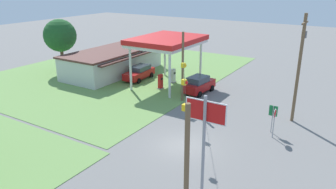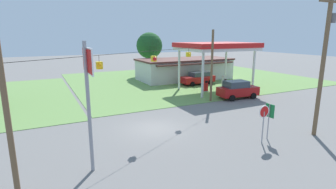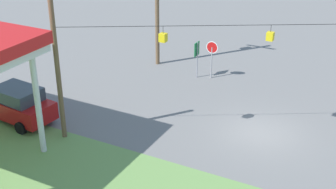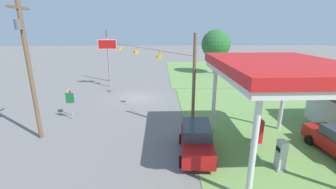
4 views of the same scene
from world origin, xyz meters
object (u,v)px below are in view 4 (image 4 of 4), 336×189
fuel_pump_near (259,132)px  stop_sign_overhead (108,51)px  car_at_pumps_front (196,140)px  fuel_pump_far (281,156)px  route_sign (70,101)px  gas_station_canopy (279,70)px  utility_pole_main (28,64)px  stop_sign_roadside (70,96)px  tree_west_verge (216,44)px

fuel_pump_near → stop_sign_overhead: size_ratio=0.27×
car_at_pumps_front → stop_sign_overhead: stop_sign_overhead is taller
fuel_pump_far → route_sign: (-7.76, -14.39, 0.87)m
fuel_pump_near → route_sign: route_sign is taller
car_at_pumps_front → stop_sign_overhead: 19.85m
gas_station_canopy → car_at_pumps_front: gas_station_canopy is taller
gas_station_canopy → utility_pole_main: size_ratio=0.91×
route_sign → utility_pole_main: bearing=-15.4°
fuel_pump_far → utility_pole_main: (-4.28, -15.35, 4.57)m
fuel_pump_far → stop_sign_roadside: bearing=-120.4°
car_at_pumps_front → tree_west_verge: bearing=169.3°
stop_sign_roadside → utility_pole_main: size_ratio=0.26×
route_sign → utility_pole_main: size_ratio=0.25×
car_at_pumps_front → utility_pole_main: bearing=-98.1°
fuel_pump_far → utility_pole_main: size_ratio=0.18×
fuel_pump_far → route_sign: route_sign is taller
stop_sign_overhead → tree_west_verge: tree_west_verge is taller
gas_station_canopy → stop_sign_overhead: 22.16m
car_at_pumps_front → stop_sign_roadside: (-6.89, -10.28, 0.82)m
stop_sign_roadside → fuel_pump_near: bearing=-111.2°
gas_station_canopy → stop_sign_roadside: (-7.19, -14.74, -3.58)m
fuel_pump_far → tree_west_verge: 28.22m
stop_sign_roadside → stop_sign_overhead: (-10.41, 1.29, 2.93)m
route_sign → tree_west_verge: size_ratio=0.32×
route_sign → car_at_pumps_front: bearing=58.8°
gas_station_canopy → fuel_pump_far: bearing=-0.1°
fuel_pump_near → utility_pole_main: utility_pole_main is taller
stop_sign_roadside → stop_sign_overhead: size_ratio=0.38×
stop_sign_roadside → utility_pole_main: 5.69m
gas_station_canopy → tree_west_verge: tree_west_verge is taller
route_sign → tree_west_verge: tree_west_verge is taller
stop_sign_roadside → tree_west_verge: tree_west_verge is taller
gas_station_canopy → tree_west_verge: 26.47m
fuel_pump_far → utility_pole_main: bearing=-105.6°
gas_station_canopy → route_sign: bearing=-113.6°
fuel_pump_near → fuel_pump_far: 2.91m
fuel_pump_far → stop_sign_roadside: (-8.64, -14.74, 0.98)m
stop_sign_overhead → route_sign: (11.30, -0.93, -3.04)m
gas_station_canopy → fuel_pump_near: bearing=-179.9°
fuel_pump_near → route_sign: (-4.84, -14.39, 0.87)m
fuel_pump_near → car_at_pumps_front: 4.61m
car_at_pumps_front → tree_west_verge: tree_west_verge is taller
route_sign → utility_pole_main: utility_pole_main is taller
fuel_pump_near → car_at_pumps_front: bearing=-75.4°
stop_sign_roadside → route_sign: 0.96m
utility_pole_main → tree_west_verge: 29.70m
gas_station_canopy → car_at_pumps_front: size_ratio=1.91×
route_sign → utility_pole_main: 5.17m
fuel_pump_far → tree_west_verge: (-27.77, 2.83, 4.16)m
fuel_pump_near → tree_west_verge: bearing=173.5°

